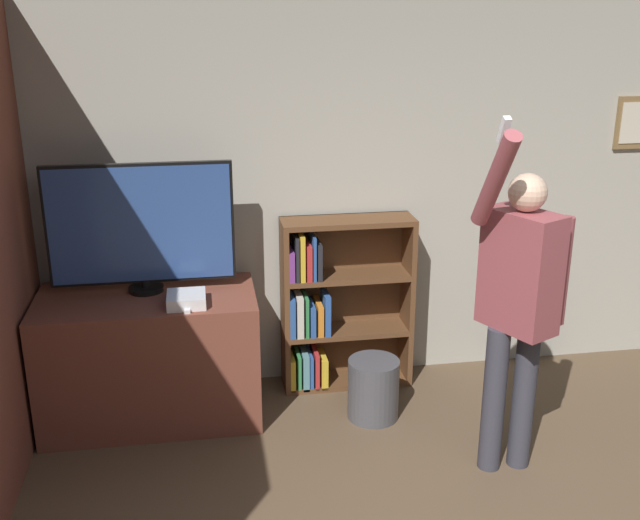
# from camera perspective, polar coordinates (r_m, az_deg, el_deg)

# --- Properties ---
(wall_back) EXTENTS (6.81, 0.09, 2.70)m
(wall_back) POSITION_cam_1_polar(r_m,az_deg,el_deg) (5.23, 5.73, 5.29)
(wall_back) COLOR #B2AD9E
(wall_back) RESTS_ON ground_plane
(tv_ledge) EXTENTS (1.36, 0.70, 0.84)m
(tv_ledge) POSITION_cam_1_polar(r_m,az_deg,el_deg) (4.97, -12.80, -7.25)
(tv_ledge) COLOR brown
(tv_ledge) RESTS_ON ground_plane
(television) EXTENTS (1.15, 0.22, 0.82)m
(television) POSITION_cam_1_polar(r_m,az_deg,el_deg) (4.76, -13.47, 2.48)
(television) COLOR black
(television) RESTS_ON tv_ledge
(game_console) EXTENTS (0.23, 0.24, 0.07)m
(game_console) POSITION_cam_1_polar(r_m,az_deg,el_deg) (4.61, -10.15, -2.97)
(game_console) COLOR white
(game_console) RESTS_ON tv_ledge
(remote_loose) EXTENTS (0.04, 0.14, 0.02)m
(remote_loose) POSITION_cam_1_polar(r_m,az_deg,el_deg) (4.54, -10.11, -3.63)
(remote_loose) COLOR white
(remote_loose) RESTS_ON tv_ledge
(bookshelf) EXTENTS (0.90, 0.28, 1.22)m
(bookshelf) POSITION_cam_1_polar(r_m,az_deg,el_deg) (5.19, 1.02, -3.57)
(bookshelf) COLOR brown
(bookshelf) RESTS_ON ground_plane
(person) EXTENTS (0.56, 0.57, 2.07)m
(person) POSITION_cam_1_polar(r_m,az_deg,el_deg) (4.21, 14.88, -2.81)
(person) COLOR #383842
(person) RESTS_ON ground_plane
(waste_bin) EXTENTS (0.33, 0.33, 0.40)m
(waste_bin) POSITION_cam_1_polar(r_m,az_deg,el_deg) (4.95, 4.09, -9.77)
(waste_bin) COLOR #4C4C51
(waste_bin) RESTS_ON ground_plane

